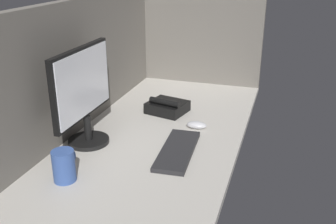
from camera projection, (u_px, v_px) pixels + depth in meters
ground_plane at (153, 138)px, 179.53cm from camera, size 180.00×80.00×3.00cm
cubicle_wall_back at (75, 66)px, 178.34cm from camera, size 180.00×5.00×59.65cm
cubicle_wall_side at (199, 36)px, 245.09cm from camera, size 5.00×80.00×59.65cm
monitor at (83, 92)px, 163.49cm from camera, size 43.79×18.00×42.69cm
keyboard at (178, 150)px, 163.13cm from camera, size 37.78×15.43×2.00cm
mouse at (197, 125)px, 185.92cm from camera, size 6.25×9.97×3.40cm
mug_ceramic_blue at (64, 166)px, 141.28cm from camera, size 12.24×8.29×12.07cm
desk_phone at (167, 107)px, 204.36cm from camera, size 20.84×22.34×8.80cm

